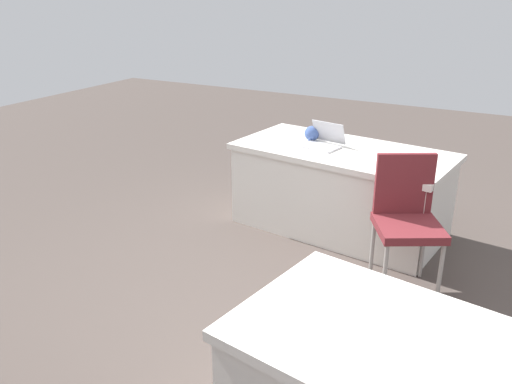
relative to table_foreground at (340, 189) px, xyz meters
name	(u,v)px	position (x,y,z in m)	size (l,w,h in m)	color
ground_plane	(252,320)	(0.01, 1.62, -0.38)	(14.40, 14.40, 0.00)	#4C423D
table_foreground	(340,189)	(0.00, 0.00, 0.00)	(1.94, 1.13, 0.76)	silver
chair_near_front	(407,214)	(-0.74, 0.71, 0.19)	(0.60, 0.60, 0.98)	#9E9993
laptop_silver	(322,142)	(0.19, 0.02, 0.42)	(0.36, 0.35, 0.21)	silver
yarn_ball	(312,133)	(0.34, -0.11, 0.44)	(0.14, 0.14, 0.14)	#3F5999
scissors_red	(396,163)	(-0.51, 0.19, 0.38)	(0.18, 0.04, 0.01)	red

